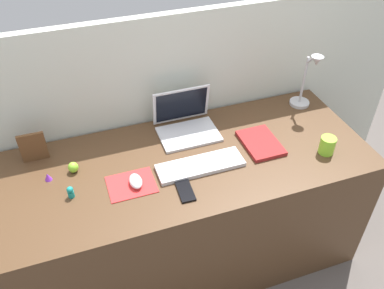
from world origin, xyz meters
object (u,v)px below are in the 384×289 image
(mouse, at_px, (136,181))
(coffee_mug, at_px, (327,145))
(picture_frame, at_px, (33,147))
(toy_figurine_teal, at_px, (70,192))
(laptop, at_px, (185,121))
(toy_figurine_lime, at_px, (73,167))
(cell_phone, at_px, (185,191))
(desk_lamp, at_px, (307,82))
(keyboard, at_px, (200,165))
(notebook_pad, at_px, (261,143))
(toy_figurine_purple, at_px, (48,177))

(mouse, distance_m, coffee_mug, 0.93)
(picture_frame, bearing_deg, toy_figurine_teal, -66.94)
(laptop, bearing_deg, mouse, -137.34)
(toy_figurine_lime, bearing_deg, cell_phone, -33.53)
(desk_lamp, bearing_deg, laptop, 178.31)
(picture_frame, bearing_deg, desk_lamp, -1.34)
(coffee_mug, bearing_deg, toy_figurine_teal, 174.75)
(keyboard, xyz_separation_m, picture_frame, (-0.72, 0.31, 0.06))
(notebook_pad, distance_m, toy_figurine_lime, 0.91)
(toy_figurine_purple, bearing_deg, mouse, -23.78)
(laptop, height_order, cell_phone, laptop)
(notebook_pad, bearing_deg, toy_figurine_teal, -177.24)
(cell_phone, bearing_deg, mouse, 151.88)
(picture_frame, bearing_deg, toy_figurine_lime, -42.71)
(laptop, distance_m, keyboard, 0.30)
(notebook_pad, height_order, toy_figurine_purple, toy_figurine_purple)
(mouse, bearing_deg, desk_lamp, 15.86)
(keyboard, distance_m, toy_figurine_teal, 0.59)
(toy_figurine_purple, distance_m, toy_figurine_lime, 0.12)
(mouse, bearing_deg, laptop, 42.66)
(mouse, xyz_separation_m, cell_phone, (0.19, -0.12, -0.02))
(laptop, relative_size, toy_figurine_teal, 5.31)
(toy_figurine_purple, height_order, toy_figurine_lime, toy_figurine_lime)
(laptop, height_order, notebook_pad, laptop)
(keyboard, xyz_separation_m, toy_figurine_purple, (-0.68, 0.15, 0.01))
(cell_phone, height_order, toy_figurine_lime, toy_figurine_lime)
(picture_frame, xyz_separation_m, toy_figurine_teal, (0.13, -0.30, -0.05))
(keyboard, bearing_deg, cell_phone, -132.28)
(keyboard, relative_size, picture_frame, 2.73)
(desk_lamp, height_order, coffee_mug, desk_lamp)
(picture_frame, distance_m, coffee_mug, 1.39)
(notebook_pad, bearing_deg, desk_lamp, 30.56)
(desk_lamp, bearing_deg, toy_figurine_purple, -174.68)
(toy_figurine_teal, bearing_deg, picture_frame, 113.06)
(laptop, height_order, picture_frame, laptop)
(mouse, bearing_deg, toy_figurine_lime, 144.61)
(toy_figurine_teal, bearing_deg, laptop, 25.16)
(laptop, xyz_separation_m, mouse, (-0.34, -0.31, -0.03))
(picture_frame, xyz_separation_m, toy_figurine_purple, (0.04, -0.16, -0.06))
(laptop, distance_m, toy_figurine_teal, 0.68)
(mouse, height_order, picture_frame, picture_frame)
(coffee_mug, relative_size, toy_figurine_lime, 1.70)
(keyboard, xyz_separation_m, mouse, (-0.31, -0.01, 0.01))
(coffee_mug, distance_m, toy_figurine_purple, 1.31)
(cell_phone, relative_size, desk_lamp, 0.37)
(toy_figurine_purple, bearing_deg, cell_phone, -26.37)
(laptop, relative_size, toy_figurine_purple, 8.30)
(keyboard, relative_size, cell_phone, 3.20)
(desk_lamp, xyz_separation_m, coffee_mug, (-0.10, -0.38, -0.11))
(toy_figurine_teal, bearing_deg, toy_figurine_purple, 121.60)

